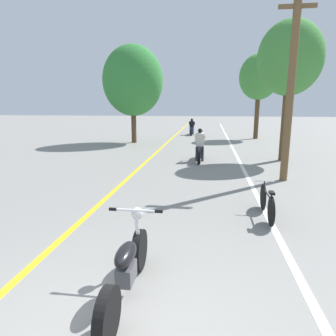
# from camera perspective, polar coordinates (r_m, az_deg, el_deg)

# --- Properties ---
(lane_stripe_center) EXTENTS (0.14, 48.00, 0.01)m
(lane_stripe_center) POSITION_cam_1_polar(r_m,az_deg,el_deg) (15.82, -2.17, 3.04)
(lane_stripe_center) COLOR yellow
(lane_stripe_center) RESTS_ON ground
(lane_stripe_edge) EXTENTS (0.14, 48.00, 0.01)m
(lane_stripe_edge) POSITION_cam_1_polar(r_m,az_deg,el_deg) (15.65, 12.75, 2.65)
(lane_stripe_edge) COLOR white
(lane_stripe_edge) RESTS_ON ground
(utility_pole) EXTENTS (1.10, 0.24, 5.94)m
(utility_pole) POSITION_cam_1_polar(r_m,az_deg,el_deg) (10.45, 22.37, 14.31)
(utility_pole) COLOR brown
(utility_pole) RESTS_ON ground
(roadside_tree_right_near) EXTENTS (2.72, 2.45, 5.96)m
(roadside_tree_right_near) POSITION_cam_1_polar(r_m,az_deg,el_deg) (14.39, 22.22, 18.67)
(roadside_tree_right_near) COLOR #513A23
(roadside_tree_right_near) RESTS_ON ground
(roadside_tree_right_far) EXTENTS (2.76, 2.49, 5.95)m
(roadside_tree_right_far) POSITION_cam_1_polar(r_m,az_deg,el_deg) (22.88, 16.96, 16.19)
(roadside_tree_right_far) COLOR #513A23
(roadside_tree_right_far) RESTS_ON ground
(roadside_tree_left) EXTENTS (3.83, 3.44, 6.14)m
(roadside_tree_left) POSITION_cam_1_polar(r_m,az_deg,el_deg) (19.82, -6.73, 16.17)
(roadside_tree_left) COLOR #513A23
(roadside_tree_left) RESTS_ON ground
(motorcycle_foreground) EXTENTS (0.78, 2.11, 1.04)m
(motorcycle_foreground) POSITION_cam_1_polar(r_m,az_deg,el_deg) (4.13, -7.81, -18.25)
(motorcycle_foreground) COLOR black
(motorcycle_foreground) RESTS_ON ground
(motorcycle_rider_lead) EXTENTS (0.50, 2.11, 1.45)m
(motorcycle_rider_lead) POSITION_cam_1_polar(r_m,az_deg,el_deg) (13.38, 6.06, 3.63)
(motorcycle_rider_lead) COLOR black
(motorcycle_rider_lead) RESTS_ON ground
(motorcycle_rider_far) EXTENTS (0.50, 2.03, 1.33)m
(motorcycle_rider_far) POSITION_cam_1_polar(r_m,az_deg,el_deg) (24.81, 4.55, 7.48)
(motorcycle_rider_far) COLOR black
(motorcycle_rider_far) RESTS_ON ground
(bicycle_parked) EXTENTS (0.44, 1.62, 0.74)m
(bicycle_parked) POSITION_cam_1_polar(r_m,az_deg,el_deg) (7.08, 18.34, -6.27)
(bicycle_parked) COLOR black
(bicycle_parked) RESTS_ON ground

